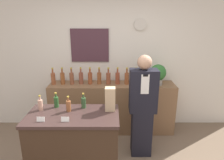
% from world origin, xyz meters
% --- Properties ---
extents(back_wall, '(5.20, 0.09, 2.70)m').
position_xyz_m(back_wall, '(-0.00, 2.00, 1.35)').
color(back_wall, silver).
rests_on(back_wall, ground_plane).
extents(back_shelf, '(2.30, 0.46, 0.94)m').
position_xyz_m(back_shelf, '(0.08, 1.71, 0.47)').
color(back_shelf, brown).
rests_on(back_shelf, ground_plane).
extents(display_counter, '(1.14, 0.60, 0.96)m').
position_xyz_m(display_counter, '(-0.41, 0.47, 0.48)').
color(display_counter, '#382619').
rests_on(display_counter, ground_plane).
extents(shopkeeper, '(0.40, 0.25, 1.60)m').
position_xyz_m(shopkeeper, '(0.54, 1.00, 0.80)').
color(shopkeeper, black).
rests_on(shopkeeper, ground_plane).
extents(potted_plant, '(0.29, 0.29, 0.37)m').
position_xyz_m(potted_plant, '(0.90, 1.68, 1.14)').
color(potted_plant, '#9E998E').
rests_on(potted_plant, back_shelf).
extents(paper_bag, '(0.13, 0.11, 0.31)m').
position_xyz_m(paper_bag, '(0.05, 0.58, 1.11)').
color(paper_bag, tan).
rests_on(paper_bag, display_counter).
extents(price_card_left, '(0.09, 0.02, 0.06)m').
position_xyz_m(price_card_left, '(-0.74, 0.29, 0.98)').
color(price_card_left, white).
rests_on(price_card_left, display_counter).
extents(price_card_right, '(0.09, 0.02, 0.06)m').
position_xyz_m(price_card_right, '(-0.46, 0.29, 0.98)').
color(price_card_right, white).
rests_on(price_card_right, display_counter).
extents(counter_bottle_0, '(0.06, 0.06, 0.20)m').
position_xyz_m(counter_bottle_0, '(-0.84, 0.59, 1.03)').
color(counter_bottle_0, tan).
rests_on(counter_bottle_0, display_counter).
extents(counter_bottle_1, '(0.06, 0.06, 0.20)m').
position_xyz_m(counter_bottle_1, '(-0.66, 0.68, 1.03)').
color(counter_bottle_1, '#2A5628').
rests_on(counter_bottle_1, display_counter).
extents(counter_bottle_2, '(0.06, 0.06, 0.20)m').
position_xyz_m(counter_bottle_2, '(-0.48, 0.55, 1.03)').
color(counter_bottle_2, brown).
rests_on(counter_bottle_2, display_counter).
extents(counter_bottle_3, '(0.06, 0.06, 0.20)m').
position_xyz_m(counter_bottle_3, '(-0.30, 0.66, 1.03)').
color(counter_bottle_3, '#32502D').
rests_on(counter_bottle_3, display_counter).
extents(shelf_bottle_0, '(0.08, 0.08, 0.31)m').
position_xyz_m(shelf_bottle_0, '(-0.99, 1.70, 1.05)').
color(shelf_bottle_0, brown).
rests_on(shelf_bottle_0, back_shelf).
extents(shelf_bottle_1, '(0.08, 0.08, 0.31)m').
position_xyz_m(shelf_bottle_1, '(-0.82, 1.71, 1.05)').
color(shelf_bottle_1, brown).
rests_on(shelf_bottle_1, back_shelf).
extents(shelf_bottle_2, '(0.08, 0.08, 0.31)m').
position_xyz_m(shelf_bottle_2, '(-0.66, 1.71, 1.05)').
color(shelf_bottle_2, brown).
rests_on(shelf_bottle_2, back_shelf).
extents(shelf_bottle_3, '(0.08, 0.08, 0.31)m').
position_xyz_m(shelf_bottle_3, '(-0.49, 1.73, 1.05)').
color(shelf_bottle_3, brown).
rests_on(shelf_bottle_3, back_shelf).
extents(shelf_bottle_4, '(0.08, 0.08, 0.31)m').
position_xyz_m(shelf_bottle_4, '(-0.32, 1.73, 1.05)').
color(shelf_bottle_4, brown).
rests_on(shelf_bottle_4, back_shelf).
extents(shelf_bottle_5, '(0.08, 0.08, 0.31)m').
position_xyz_m(shelf_bottle_5, '(-0.16, 1.73, 1.05)').
color(shelf_bottle_5, brown).
rests_on(shelf_bottle_5, back_shelf).
extents(shelf_bottle_6, '(0.08, 0.08, 0.31)m').
position_xyz_m(shelf_bottle_6, '(0.01, 1.71, 1.05)').
color(shelf_bottle_6, brown).
rests_on(shelf_bottle_6, back_shelf).
extents(shelf_bottle_7, '(0.08, 0.08, 0.31)m').
position_xyz_m(shelf_bottle_7, '(0.18, 1.72, 1.05)').
color(shelf_bottle_7, brown).
rests_on(shelf_bottle_7, back_shelf).
extents(shelf_bottle_8, '(0.08, 0.08, 0.31)m').
position_xyz_m(shelf_bottle_8, '(0.34, 1.71, 1.05)').
color(shelf_bottle_8, brown).
rests_on(shelf_bottle_8, back_shelf).
extents(shelf_bottle_9, '(0.08, 0.08, 0.31)m').
position_xyz_m(shelf_bottle_9, '(0.51, 1.73, 1.05)').
color(shelf_bottle_9, brown).
rests_on(shelf_bottle_9, back_shelf).
extents(shelf_bottle_10, '(0.08, 0.08, 0.31)m').
position_xyz_m(shelf_bottle_10, '(0.68, 1.71, 1.05)').
color(shelf_bottle_10, brown).
rests_on(shelf_bottle_10, back_shelf).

